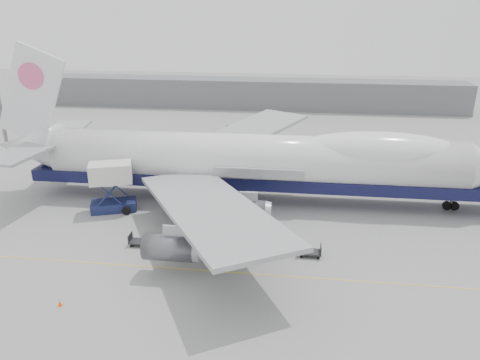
# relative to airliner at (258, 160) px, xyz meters

# --- Properties ---
(ground) EXTENTS (260.00, 260.00, 0.00)m
(ground) POSITION_rel_airliner_xyz_m (-0.64, -12.00, -5.62)
(ground) COLOR gray
(ground) RESTS_ON ground
(apron_line) EXTENTS (60.00, 0.15, 0.01)m
(apron_line) POSITION_rel_airliner_xyz_m (-0.64, -18.00, -5.62)
(apron_line) COLOR gold
(apron_line) RESTS_ON ground
(hangar) EXTENTS (110.00, 8.00, 7.00)m
(hangar) POSITION_rel_airliner_xyz_m (-10.64, 58.00, -2.12)
(hangar) COLOR slate
(hangar) RESTS_ON ground
(airliner) EXTENTS (67.00, 55.30, 19.98)m
(airliner) POSITION_rel_airliner_xyz_m (0.00, 0.00, 0.00)
(airliner) COLOR white
(airliner) RESTS_ON ground
(catering_truck) EXTENTS (6.04, 4.97, 6.21)m
(catering_truck) POSITION_rel_airliner_xyz_m (-17.61, -5.43, -2.17)
(catering_truck) COLOR navy
(catering_truck) RESTS_ON ground
(traffic_cone) EXTENTS (0.37, 0.37, 0.54)m
(traffic_cone) POSITION_rel_airliner_xyz_m (-14.78, -25.11, -5.37)
(traffic_cone) COLOR #FD540D
(traffic_cone) RESTS_ON ground
(dolly_0) EXTENTS (2.30, 1.35, 1.30)m
(dolly_0) POSITION_rel_airliner_xyz_m (-11.37, -13.84, -5.09)
(dolly_0) COLOR #2D2D30
(dolly_0) RESTS_ON ground
(dolly_1) EXTENTS (2.30, 1.35, 1.30)m
(dolly_1) POSITION_rel_airliner_xyz_m (-7.77, -13.84, -5.09)
(dolly_1) COLOR #2D2D30
(dolly_1) RESTS_ON ground
(dolly_2) EXTENTS (2.30, 1.35, 1.30)m
(dolly_2) POSITION_rel_airliner_xyz_m (-4.17, -13.84, -5.09)
(dolly_2) COLOR #2D2D30
(dolly_2) RESTS_ON ground
(dolly_3) EXTENTS (2.30, 1.35, 1.30)m
(dolly_3) POSITION_rel_airliner_xyz_m (-0.57, -13.84, -5.09)
(dolly_3) COLOR #2D2D30
(dolly_3) RESTS_ON ground
(dolly_4) EXTENTS (2.30, 1.35, 1.30)m
(dolly_4) POSITION_rel_airliner_xyz_m (3.04, -13.84, -5.09)
(dolly_4) COLOR #2D2D30
(dolly_4) RESTS_ON ground
(dolly_5) EXTENTS (2.30, 1.35, 1.30)m
(dolly_5) POSITION_rel_airliner_xyz_m (6.64, -13.84, -5.09)
(dolly_5) COLOR #2D2D30
(dolly_5) RESTS_ON ground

